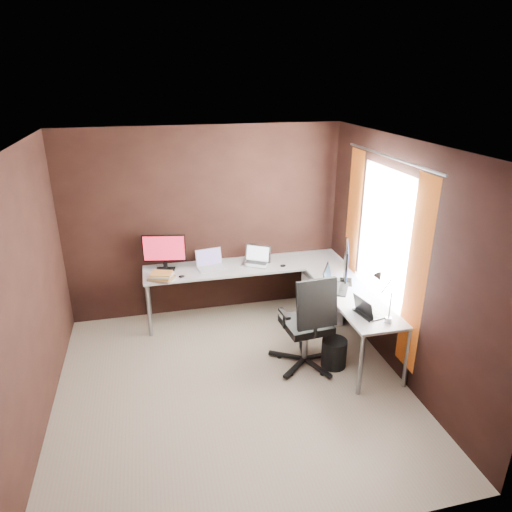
{
  "coord_description": "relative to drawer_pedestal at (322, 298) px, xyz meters",
  "views": [
    {
      "loc": [
        -0.68,
        -3.9,
        3.08
      ],
      "look_at": [
        0.48,
        0.95,
        1.07
      ],
      "focal_mm": 32.0,
      "sensor_mm": 36.0,
      "label": 1
    }
  ],
  "objects": [
    {
      "name": "laptop_white",
      "position": [
        -1.42,
        0.39,
        0.48
      ],
      "size": [
        0.38,
        0.3,
        0.23
      ],
      "rotation": [
        0.0,
        0.0,
        0.16
      ],
      "color": "white",
      "rests_on": "desk"
    },
    {
      "name": "drawer_pedestal",
      "position": [
        0.0,
        0.0,
        0.0
      ],
      "size": [
        0.42,
        0.5,
        0.6
      ],
      "primitive_type": "cube",
      "color": "white",
      "rests_on": "ground"
    },
    {
      "name": "monitor_right",
      "position": [
        0.09,
        -0.45,
        0.7
      ],
      "size": [
        0.25,
        0.55,
        0.48
      ],
      "rotation": [
        0.0,
        0.0,
        1.17
      ],
      "color": "black",
      "rests_on": "desk"
    },
    {
      "name": "mouse_corner",
      "position": [
        -0.5,
        0.18,
        0.45
      ],
      "size": [
        0.09,
        0.07,
        0.03
      ],
      "primitive_type": "ellipsoid",
      "rotation": [
        0.0,
        0.0,
        0.27
      ],
      "color": "black",
      "rests_on": "desk"
    },
    {
      "name": "laptop_silver",
      "position": [
        -0.81,
        0.37,
        0.48
      ],
      "size": [
        0.42,
        0.39,
        0.23
      ],
      "rotation": [
        0.0,
        0.0,
        -0.55
      ],
      "color": "silver",
      "rests_on": "desk"
    },
    {
      "name": "laptop_black_big",
      "position": [
        -0.11,
        -0.58,
        0.49
      ],
      "size": [
        0.43,
        0.47,
        0.26
      ],
      "rotation": [
        0.0,
        0.0,
        1.05
      ],
      "color": "black",
      "rests_on": "desk"
    },
    {
      "name": "desk_lamp",
      "position": [
        0.07,
        -1.37,
        0.76
      ],
      "size": [
        0.18,
        0.21,
        0.52
      ],
      "rotation": [
        0.0,
        0.0,
        0.31
      ],
      "color": "slate",
      "rests_on": "desk"
    },
    {
      "name": "monitor_left",
      "position": [
        -1.99,
        0.44,
        0.69
      ],
      "size": [
        0.54,
        0.19,
        0.47
      ],
      "rotation": [
        0.0,
        0.0,
        -0.19
      ],
      "color": "black",
      "rests_on": "desk"
    },
    {
      "name": "desk",
      "position": [
        -0.59,
        -0.11,
        0.38
      ],
      "size": [
        2.65,
        2.25,
        0.73
      ],
      "color": "white",
      "rests_on": "ground"
    },
    {
      "name": "wastebasket",
      "position": [
        -0.25,
        -1.04,
        -0.14
      ],
      "size": [
        0.31,
        0.31,
        0.33
      ],
      "primitive_type": "cylinder",
      "rotation": [
        0.0,
        0.0,
        -0.12
      ],
      "color": "black",
      "rests_on": "ground"
    },
    {
      "name": "mouse_left",
      "position": [
        -1.81,
        0.15,
        0.44
      ],
      "size": [
        0.09,
        0.07,
        0.03
      ],
      "primitive_type": "ellipsoid",
      "rotation": [
        0.0,
        0.0,
        -0.38
      ],
      "color": "black",
      "rests_on": "desk"
    },
    {
      "name": "office_chair",
      "position": [
        -0.54,
        -0.95,
        0.03
      ],
      "size": [
        0.63,
        0.63,
        1.13
      ],
      "rotation": [
        0.0,
        0.0,
        0.09
      ],
      "color": "black",
      "rests_on": "ground"
    },
    {
      "name": "room",
      "position": [
        -1.09,
        -1.08,
        0.98
      ],
      "size": [
        3.6,
        3.6,
        2.5
      ],
      "color": "tan",
      "rests_on": "ground"
    },
    {
      "name": "laptop_black_small",
      "position": [
        -0.01,
        -1.24,
        0.48
      ],
      "size": [
        0.27,
        0.34,
        0.2
      ],
      "rotation": [
        0.0,
        0.0,
        1.77
      ],
      "color": "black",
      "rests_on": "desk"
    },
    {
      "name": "book_stack",
      "position": [
        -2.06,
        0.15,
        0.47
      ],
      "size": [
        0.35,
        0.33,
        0.09
      ],
      "rotation": [
        0.0,
        0.0,
        -0.41
      ],
      "color": "#987552",
      "rests_on": "desk"
    }
  ]
}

